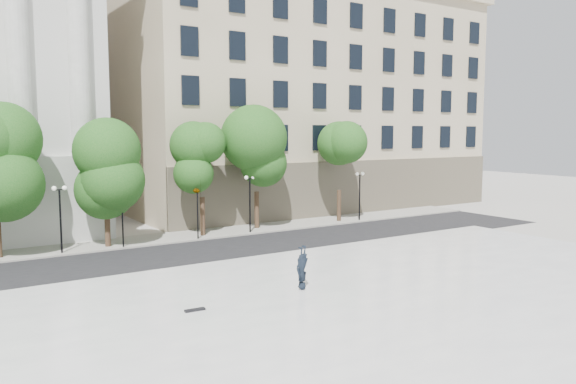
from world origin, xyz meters
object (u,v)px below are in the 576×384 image
traffic_light_west (122,192)px  skateboard (195,310)px  person_lying (302,284)px  traffic_light_east (197,188)px

traffic_light_west → skateboard: size_ratio=5.12×
traffic_light_west → person_lying: bearing=-77.4°
traffic_light_west → skateboard: (-1.85, -15.75, -3.25)m
traffic_light_west → person_lying: traffic_light_west is taller
traffic_light_west → traffic_light_east: size_ratio=1.01×
traffic_light_east → person_lying: bearing=-96.6°
traffic_light_east → person_lying: (-1.79, -15.54, -2.95)m
person_lying → traffic_light_east: bearing=58.3°
skateboard → traffic_light_west: bearing=88.0°
person_lying → traffic_light_west: bearing=77.5°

